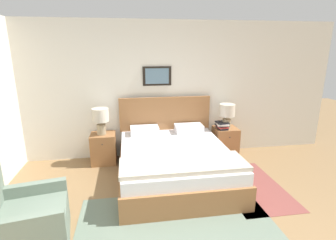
{
  "coord_description": "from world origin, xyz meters",
  "views": [
    {
      "loc": [
        -0.51,
        -1.86,
        2.1
      ],
      "look_at": [
        0.05,
        1.71,
        1.1
      ],
      "focal_mm": 28.0,
      "sensor_mm": 36.0,
      "label": 1
    }
  ],
  "objects": [
    {
      "name": "bed",
      "position": [
        0.21,
        2.02,
        0.3
      ],
      "size": [
        1.76,
        2.12,
        1.19
      ],
      "color": "#936038",
      "rests_on": "ground_plane"
    },
    {
      "name": "table_lamp_near_window",
      "position": [
        -1.0,
        2.83,
        0.88
      ],
      "size": [
        0.3,
        0.3,
        0.49
      ],
      "color": "gray",
      "rests_on": "nightstand_near_window"
    },
    {
      "name": "area_rug_bedside",
      "position": [
        1.36,
        1.58,
        0.0
      ],
      "size": [
        0.9,
        1.56,
        0.01
      ],
      "color": "brown",
      "rests_on": "ground_plane"
    },
    {
      "name": "book_thick_bottom",
      "position": [
        1.3,
        2.81,
        0.58
      ],
      "size": [
        0.17,
        0.28,
        0.04
      ],
      "rotation": [
        0.0,
        0.0,
        0.06
      ],
      "color": "#232328",
      "rests_on": "nightstand_by_door"
    },
    {
      "name": "book_slim_near_top",
      "position": [
        1.3,
        2.81,
        0.67
      ],
      "size": [
        0.25,
        0.3,
        0.03
      ],
      "rotation": [
        0.0,
        0.0,
        -0.14
      ],
      "color": "silver",
      "rests_on": "book_novel_upper"
    },
    {
      "name": "table_lamp_by_door",
      "position": [
        1.39,
        2.83,
        0.88
      ],
      "size": [
        0.3,
        0.3,
        0.49
      ],
      "color": "gray",
      "rests_on": "nightstand_by_door"
    },
    {
      "name": "nightstand_by_door",
      "position": [
        1.4,
        2.85,
        0.28
      ],
      "size": [
        0.45,
        0.45,
        0.57
      ],
      "color": "#936038",
      "rests_on": "ground_plane"
    },
    {
      "name": "book_novel_upper",
      "position": [
        1.3,
        2.81,
        0.64
      ],
      "size": [
        0.23,
        0.24,
        0.03
      ],
      "rotation": [
        0.0,
        0.0,
        0.08
      ],
      "color": "#232328",
      "rests_on": "book_hardcover_middle"
    },
    {
      "name": "book_hardcover_middle",
      "position": [
        1.3,
        2.81,
        0.61
      ],
      "size": [
        0.19,
        0.26,
        0.03
      ],
      "rotation": [
        0.0,
        0.0,
        0.02
      ],
      "color": "#B7332D",
      "rests_on": "book_thick_bottom"
    },
    {
      "name": "book_paperback_top",
      "position": [
        1.3,
        2.81,
        0.69
      ],
      "size": [
        0.24,
        0.26,
        0.03
      ],
      "rotation": [
        0.0,
        0.0,
        0.13
      ],
      "color": "#232328",
      "rests_on": "book_slim_near_top"
    },
    {
      "name": "wall_back",
      "position": [
        0.0,
        3.14,
        1.3
      ],
      "size": [
        7.29,
        0.09,
        2.6
      ],
      "color": "silver",
      "rests_on": "ground_plane"
    },
    {
      "name": "area_rug_main",
      "position": [
        0.02,
        0.66,
        0.0
      ],
      "size": [
        2.42,
        1.82,
        0.01
      ],
      "color": "slate",
      "rests_on": "ground_plane"
    },
    {
      "name": "nightstand_near_window",
      "position": [
        -0.98,
        2.85,
        0.28
      ],
      "size": [
        0.45,
        0.45,
        0.57
      ],
      "color": "#936038",
      "rests_on": "ground_plane"
    },
    {
      "name": "armchair",
      "position": [
        -1.66,
        0.76,
        0.29
      ],
      "size": [
        0.91,
        0.9,
        0.86
      ],
      "rotation": [
        0.0,
        0.0,
        -1.39
      ],
      "color": "slate",
      "rests_on": "ground_plane"
    }
  ]
}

